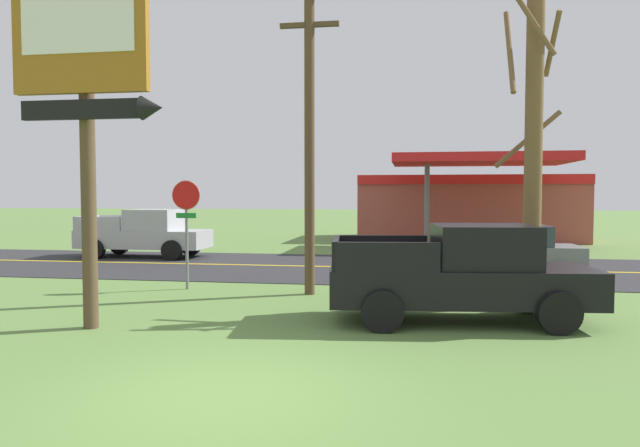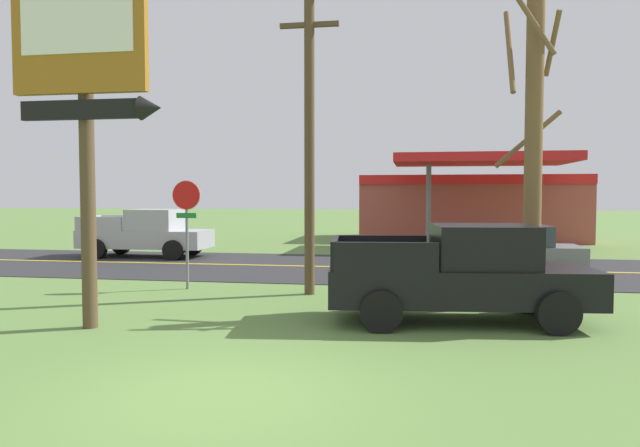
# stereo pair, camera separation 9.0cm
# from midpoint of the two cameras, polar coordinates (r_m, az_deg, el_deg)

# --- Properties ---
(ground_plane) EXTENTS (180.00, 180.00, 0.00)m
(ground_plane) POSITION_cam_midpoint_polar(r_m,az_deg,el_deg) (7.83, -9.93, -16.31)
(ground_plane) COLOR #5B7F3D
(road_asphalt) EXTENTS (140.00, 8.00, 0.02)m
(road_asphalt) POSITION_cam_midpoint_polar(r_m,az_deg,el_deg) (20.30, 2.09, -4.34)
(road_asphalt) COLOR #2B2B2D
(road_asphalt) RESTS_ON ground
(road_centre_line) EXTENTS (126.00, 0.20, 0.01)m
(road_centre_line) POSITION_cam_midpoint_polar(r_m,az_deg,el_deg) (20.30, 2.09, -4.30)
(road_centre_line) COLOR gold
(road_centre_line) RESTS_ON road_asphalt
(motel_sign) EXTENTS (2.93, 0.54, 6.86)m
(motel_sign) POSITION_cam_midpoint_polar(r_m,az_deg,el_deg) (11.90, -22.39, 13.07)
(motel_sign) COLOR brown
(motel_sign) RESTS_ON ground
(stop_sign) EXTENTS (0.80, 0.08, 2.95)m
(stop_sign) POSITION_cam_midpoint_polar(r_m,az_deg,el_deg) (15.93, -13.25, 0.87)
(stop_sign) COLOR slate
(stop_sign) RESTS_ON ground
(utility_pole) EXTENTS (1.67, 0.26, 8.13)m
(utility_pole) POSITION_cam_midpoint_polar(r_m,az_deg,el_deg) (14.83, -1.22, 9.71)
(utility_pole) COLOR brown
(utility_pole) RESTS_ON ground
(bare_tree) EXTENTS (1.56, 1.43, 7.08)m
(bare_tree) POSITION_cam_midpoint_polar(r_m,az_deg,el_deg) (14.23, 20.15, 7.30)
(bare_tree) COLOR brown
(bare_tree) RESTS_ON ground
(gas_station) EXTENTS (12.00, 11.50, 4.40)m
(gas_station) POSITION_cam_midpoint_polar(r_m,az_deg,el_deg) (33.69, 14.29, 1.75)
(gas_station) COLOR #A84C42
(gas_station) RESTS_ON ground
(pickup_black_parked_on_lawn) EXTENTS (5.38, 2.65, 1.96)m
(pickup_black_parked_on_lawn) POSITION_cam_midpoint_polar(r_m,az_deg,el_deg) (11.97, 13.80, -4.90)
(pickup_black_parked_on_lawn) COLOR black
(pickup_black_parked_on_lawn) RESTS_ON ground
(pickup_silver_on_road) EXTENTS (5.20, 2.24, 1.96)m
(pickup_silver_on_road) POSITION_cam_midpoint_polar(r_m,az_deg,el_deg) (24.52, -16.97, -0.98)
(pickup_silver_on_road) COLOR #A8AAAF
(pickup_silver_on_road) RESTS_ON ground
(car_grey_near_lane) EXTENTS (4.20, 2.00, 1.64)m
(car_grey_near_lane) POSITION_cam_midpoint_polar(r_m,az_deg,el_deg) (18.30, 17.98, -2.69)
(car_grey_near_lane) COLOR slate
(car_grey_near_lane) RESTS_ON ground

